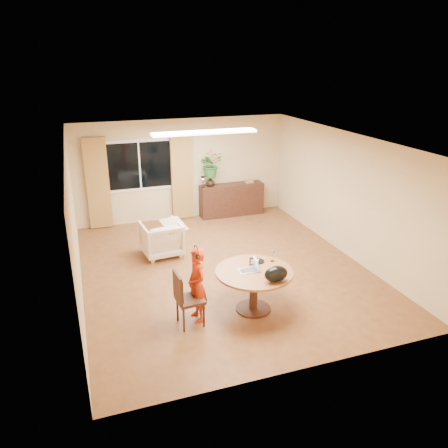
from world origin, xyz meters
name	(u,v)px	position (x,y,z in m)	size (l,w,h in m)	color
floor	(223,268)	(0.00, 0.00, 0.00)	(6.50, 6.50, 0.00)	brown
ceiling	(223,140)	(0.00, 0.00, 2.60)	(6.50, 6.50, 0.00)	white
wall_back	(183,170)	(0.00, 3.25, 1.30)	(5.50, 5.50, 0.00)	tan
wall_left	(74,225)	(-2.75, 0.00, 1.30)	(6.50, 6.50, 0.00)	tan
wall_right	(346,194)	(2.75, 0.00, 1.30)	(6.50, 6.50, 0.00)	tan
window	(140,165)	(-1.10, 3.23, 1.50)	(1.70, 0.03, 1.30)	white
curtain_left	(98,184)	(-2.15, 3.15, 1.15)	(0.55, 0.08, 2.25)	#986532
curtain_right	(182,177)	(-0.05, 3.15, 1.15)	(0.55, 0.08, 2.25)	#986532
ceiling_panel	(205,132)	(0.00, 1.20, 2.57)	(2.20, 0.35, 0.05)	white
dining_table	(254,279)	(-0.02, -1.62, 0.58)	(1.29, 1.29, 0.73)	brown
dining_chair	(190,298)	(-1.13, -1.68, 0.47)	(0.45, 0.41, 0.93)	black
child	(197,285)	(-0.99, -1.58, 0.62)	(0.30, 0.45, 1.25)	red
laptop	(248,265)	(-0.12, -1.59, 0.84)	(0.33, 0.22, 0.22)	#B7B7BC
tumbler	(252,261)	(0.03, -1.39, 0.79)	(0.08, 0.08, 0.12)	white
wine_glass	(273,256)	(0.42, -1.39, 0.84)	(0.07, 0.07, 0.21)	white
pot_lid	(258,261)	(0.18, -1.33, 0.75)	(0.22, 0.22, 0.04)	white
handbag	(276,274)	(0.16, -2.06, 0.86)	(0.39, 0.23, 0.26)	black
armchair	(161,239)	(-1.04, 1.08, 0.37)	(0.80, 0.82, 0.75)	#C1B899
throw	(173,222)	(-0.78, 0.99, 0.76)	(0.45, 0.55, 0.03)	beige
sideboard	(232,200)	(1.26, 3.01, 0.43)	(1.72, 0.42, 0.86)	black
vase	(210,182)	(0.66, 3.01, 0.98)	(0.24, 0.24, 0.25)	black
bouquet	(211,165)	(0.69, 3.01, 1.44)	(0.59, 0.51, 0.66)	#316024
book_stack	(249,181)	(1.76, 3.01, 0.90)	(0.21, 0.16, 0.09)	#886345
desk_lamp	(203,182)	(0.46, 2.96, 1.02)	(0.13, 0.13, 0.32)	black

